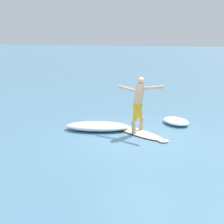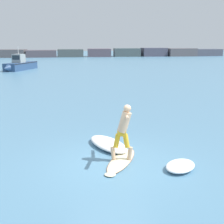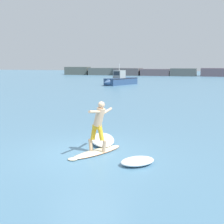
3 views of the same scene
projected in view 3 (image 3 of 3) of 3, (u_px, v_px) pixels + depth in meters
The scene contains 7 objects.
ground_plane at pixel (88, 153), 10.49m from camera, with size 200.00×200.00×0.00m, color teal.
rock_jetty_breakwater at pixel (199, 72), 68.39m from camera, with size 63.37×5.04×1.88m.
surfboard at pixel (97, 152), 10.54m from camera, with size 1.49×2.29×0.20m.
surfer at pixel (99, 122), 10.38m from camera, with size 0.69×1.59×1.70m.
fishing_boat_near_jetty at pixel (120, 80), 42.03m from camera, with size 3.64×6.33×2.85m.
wave_foam_at_tail at pixel (102, 139), 11.85m from camera, with size 1.55×2.23×0.25m.
wave_foam_at_nose at pixel (137, 161), 9.32m from camera, with size 1.30×1.32×0.21m.
Camera 3 is at (3.58, -9.52, 3.04)m, focal length 50.00 mm.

